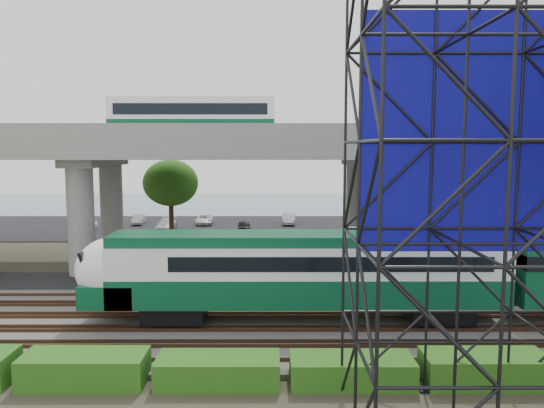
{
  "coord_description": "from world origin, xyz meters",
  "views": [
    {
      "loc": [
        2.97,
        -23.34,
        8.87
      ],
      "look_at": [
        3.04,
        6.0,
        5.66
      ],
      "focal_mm": 35.0,
      "sensor_mm": 36.0,
      "label": 1
    }
  ],
  "objects": [
    {
      "name": "ground",
      "position": [
        0.0,
        0.0,
        0.0
      ],
      "size": [
        140.0,
        140.0,
        0.0
      ],
      "primitive_type": "plane",
      "color": "#474233",
      "rests_on": "ground"
    },
    {
      "name": "ballast_bed",
      "position": [
        0.0,
        2.0,
        0.1
      ],
      "size": [
        90.0,
        12.0,
        0.2
      ],
      "primitive_type": "cube",
      "color": "slate",
      "rests_on": "ground"
    },
    {
      "name": "service_road",
      "position": [
        0.0,
        10.5,
        0.04
      ],
      "size": [
        90.0,
        5.0,
        0.08
      ],
      "primitive_type": "cube",
      "color": "black",
      "rests_on": "ground"
    },
    {
      "name": "parking_lot",
      "position": [
        0.0,
        34.0,
        0.04
      ],
      "size": [
        90.0,
        18.0,
        0.08
      ],
      "primitive_type": "cube",
      "color": "black",
      "rests_on": "ground"
    },
    {
      "name": "harbor_water",
      "position": [
        0.0,
        56.0,
        0.01
      ],
      "size": [
        140.0,
        40.0,
        0.03
      ],
      "primitive_type": "cube",
      "color": "#476675",
      "rests_on": "ground"
    },
    {
      "name": "rail_tracks",
      "position": [
        0.0,
        2.0,
        0.28
      ],
      "size": [
        90.0,
        9.52,
        0.16
      ],
      "color": "#472D1E",
      "rests_on": "ballast_bed"
    },
    {
      "name": "commuter_train",
      "position": [
        6.87,
        2.0,
        2.88
      ],
      "size": [
        29.3,
        3.06,
        4.3
      ],
      "color": "black",
      "rests_on": "rail_tracks"
    },
    {
      "name": "overpass",
      "position": [
        -0.2,
        16.0,
        8.21
      ],
      "size": [
        80.0,
        12.0,
        12.4
      ],
      "color": "#9E9B93",
      "rests_on": "ground"
    },
    {
      "name": "scaffold_tower",
      "position": [
        10.05,
        -7.98,
        7.47
      ],
      "size": [
        9.36,
        6.36,
        15.0
      ],
      "color": "black",
      "rests_on": "ground"
    },
    {
      "name": "hedge_strip",
      "position": [
        1.01,
        -4.3,
        0.56
      ],
      "size": [
        34.6,
        1.8,
        1.2
      ],
      "color": "#265513",
      "rests_on": "ground"
    },
    {
      "name": "trees",
      "position": [
        -4.67,
        16.17,
        5.57
      ],
      "size": [
        40.94,
        16.94,
        7.69
      ],
      "color": "#382314",
      "rests_on": "ground"
    },
    {
      "name": "parked_cars",
      "position": [
        0.45,
        33.39,
        0.68
      ],
      "size": [
        36.16,
        9.39,
        1.31
      ],
      "color": "white",
      "rests_on": "parking_lot"
    }
  ]
}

